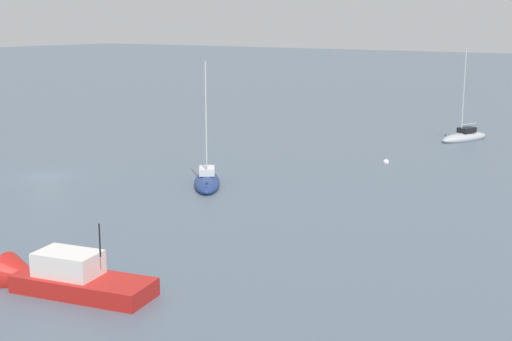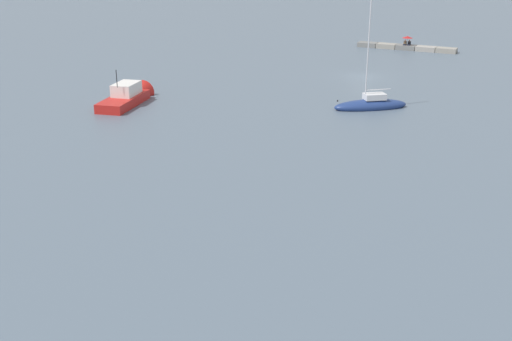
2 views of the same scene
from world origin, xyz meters
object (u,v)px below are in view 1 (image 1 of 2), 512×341
at_px(motorboat_red_near, 61,281).
at_px(sailboat_navy_far, 207,181).
at_px(sailboat_grey_outer, 464,137).
at_px(mooring_buoy_far, 386,162).

bearing_deg(motorboat_red_near, sailboat_navy_far, 7.79).
height_order(sailboat_grey_outer, motorboat_red_near, sailboat_grey_outer).
xyz_separation_m(sailboat_navy_far, motorboat_red_near, (21.41, 7.98, 0.13)).
relative_size(sailboat_navy_far, motorboat_red_near, 1.21).
height_order(sailboat_navy_far, motorboat_red_near, sailboat_navy_far).
xyz_separation_m(sailboat_navy_far, mooring_buoy_far, (-16.25, 7.90, -0.25)).
height_order(motorboat_red_near, mooring_buoy_far, motorboat_red_near).
bearing_deg(sailboat_grey_outer, sailboat_navy_far, 93.33).
relative_size(sailboat_grey_outer, mooring_buoy_far, 18.72).
bearing_deg(motorboat_red_near, sailboat_grey_outer, -14.34).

